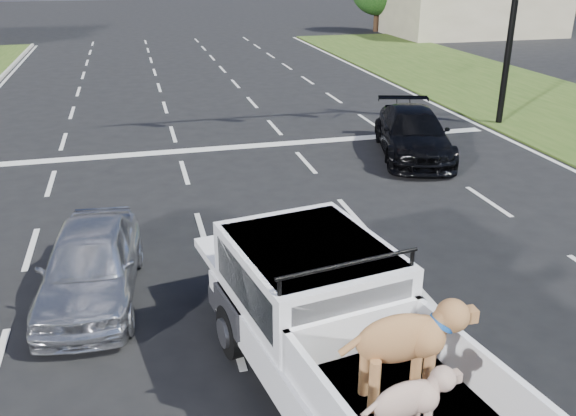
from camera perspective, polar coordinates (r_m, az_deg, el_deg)
name	(u,v)px	position (r m, az deg, el deg)	size (l,w,h in m)	color
ground	(337,318)	(10.30, 4.57, -10.23)	(160.00, 160.00, 0.00)	black
road_markings	(257,184)	(16.00, -2.94, 2.23)	(17.75, 60.00, 0.01)	silver
building_right	(474,10)	(49.11, 16.98, 17.31)	(12.00, 7.00, 3.60)	#C2B594
pickup_truck	(347,343)	(7.95, 5.51, -12.45)	(3.00, 6.04, 2.16)	black
silver_sedan	(90,264)	(11.04, -18.00, -5.00)	(1.56, 3.89, 1.32)	silver
black_coupe	(413,133)	(18.51, 11.63, 6.85)	(1.92, 4.71, 1.37)	black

